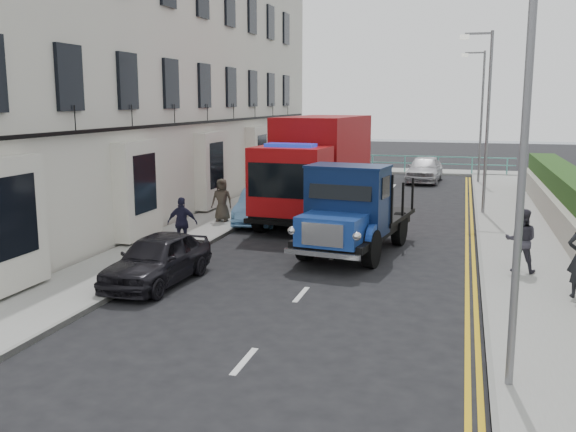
% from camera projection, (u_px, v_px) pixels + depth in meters
% --- Properties ---
extents(ground, '(120.00, 120.00, 0.00)m').
position_uv_depth(ground, '(277.00, 323.00, 12.89)').
color(ground, black).
rests_on(ground, ground).
extents(pavement_west, '(2.40, 38.00, 0.12)m').
position_uv_depth(pavement_west, '(208.00, 225.00, 22.78)').
color(pavement_west, gray).
rests_on(pavement_west, ground).
extents(pavement_east, '(2.60, 38.00, 0.12)m').
position_uv_depth(pavement_east, '(520.00, 242.00, 20.05)').
color(pavement_east, gray).
rests_on(pavement_east, ground).
extents(promenade, '(30.00, 2.50, 0.12)m').
position_uv_depth(promenade, '(406.00, 171.00, 40.41)').
color(promenade, gray).
rests_on(promenade, ground).
extents(sea_plane, '(120.00, 120.00, 0.00)m').
position_uv_depth(sea_plane, '(431.00, 142.00, 69.86)').
color(sea_plane, slate).
rests_on(sea_plane, ground).
extents(terrace_west, '(6.31, 30.20, 14.25)m').
position_uv_depth(terrace_west, '(145.00, 33.00, 26.43)').
color(terrace_west, silver).
rests_on(terrace_west, ground).
extents(seafront_railing, '(13.00, 0.08, 1.11)m').
position_uv_depth(seafront_railing, '(405.00, 164.00, 39.56)').
color(seafront_railing, '#59B2A5').
rests_on(seafront_railing, ground).
extents(lamp_near, '(1.23, 0.18, 7.00)m').
position_uv_depth(lamp_near, '(516.00, 130.00, 9.20)').
color(lamp_near, slate).
rests_on(lamp_near, ground).
extents(lamp_mid, '(1.23, 0.18, 7.00)m').
position_uv_depth(lamp_mid, '(485.00, 112.00, 24.39)').
color(lamp_mid, slate).
rests_on(lamp_mid, ground).
extents(lamp_far, '(1.23, 0.18, 7.00)m').
position_uv_depth(lamp_far, '(480.00, 109.00, 33.89)').
color(lamp_far, slate).
rests_on(lamp_far, ground).
extents(bedford_lorry, '(2.92, 5.73, 2.61)m').
position_uv_depth(bedford_lorry, '(349.00, 216.00, 18.19)').
color(bedford_lorry, black).
rests_on(bedford_lorry, ground).
extents(red_lorry, '(3.04, 7.49, 3.84)m').
position_uv_depth(red_lorry, '(317.00, 165.00, 23.87)').
color(red_lorry, black).
rests_on(red_lorry, ground).
extents(parked_car_front, '(1.66, 3.72, 1.24)m').
position_uv_depth(parked_car_front, '(157.00, 259.00, 15.57)').
color(parked_car_front, black).
rests_on(parked_car_front, ground).
extents(parked_car_mid, '(1.69, 3.90, 1.25)m').
position_uv_depth(parked_car_mid, '(261.00, 206.00, 23.43)').
color(parked_car_mid, '#65A1DA').
rests_on(parked_car_mid, ground).
extents(parked_car_rear, '(2.31, 5.06, 1.43)m').
position_uv_depth(parked_car_rear, '(294.00, 190.00, 26.98)').
color(parked_car_rear, '#B1B1B6').
rests_on(parked_car_rear, ground).
extents(seafront_car_left, '(3.79, 5.93, 1.52)m').
position_uv_depth(seafront_car_left, '(330.00, 172.00, 33.55)').
color(seafront_car_left, black).
rests_on(seafront_car_left, ground).
extents(seafront_car_right, '(1.98, 4.38, 1.46)m').
position_uv_depth(seafront_car_right, '(425.00, 169.00, 35.30)').
color(seafront_car_right, silver).
rests_on(seafront_car_right, ground).
extents(pedestrian_east_far, '(0.85, 0.69, 1.63)m').
position_uv_depth(pedestrian_east_far, '(521.00, 240.00, 16.18)').
color(pedestrian_east_far, '#35333E').
rests_on(pedestrian_east_far, pavement_east).
extents(pedestrian_west_near, '(0.94, 0.52, 1.52)m').
position_uv_depth(pedestrian_west_near, '(182.00, 223.00, 18.79)').
color(pedestrian_west_near, '#1D1C32').
rests_on(pedestrian_west_near, pavement_west).
extents(pedestrian_west_far, '(0.78, 0.54, 1.54)m').
position_uv_depth(pedestrian_west_far, '(222.00, 200.00, 23.11)').
color(pedestrian_west_far, '#3A3329').
rests_on(pedestrian_west_far, pavement_west).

